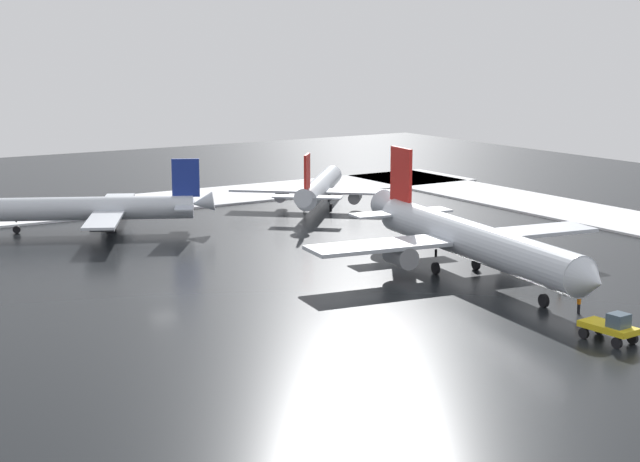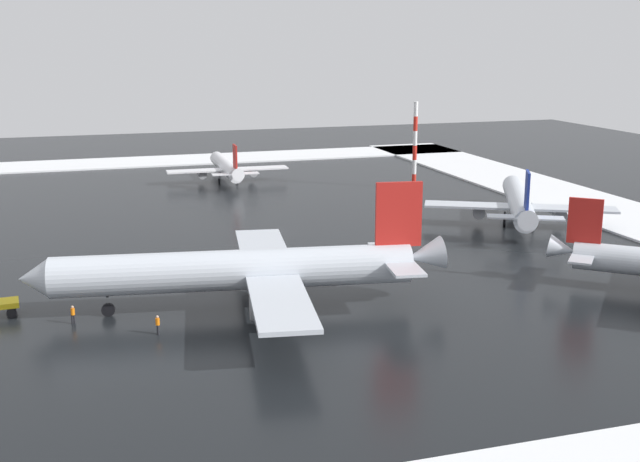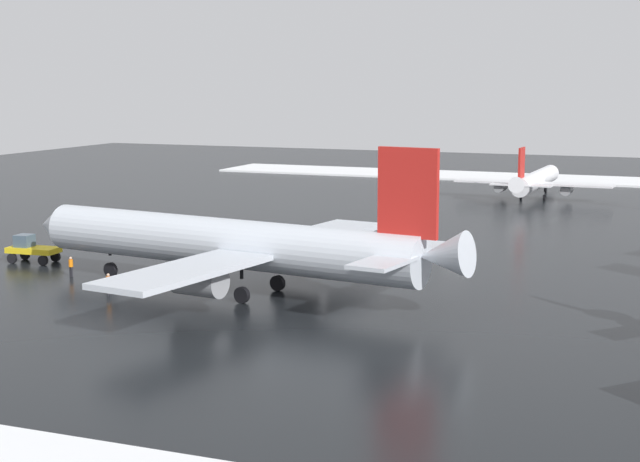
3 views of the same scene
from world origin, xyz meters
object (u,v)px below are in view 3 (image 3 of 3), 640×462
at_px(ground_crew_mid_apron, 108,283).
at_px(ground_crew_by_nose_gear, 71,265).
at_px(airplane_parked_starboard, 535,180).
at_px(airplane_distant_tail, 234,244).
at_px(pushback_tug, 31,248).

relative_size(ground_crew_mid_apron, ground_crew_by_nose_gear, 1.00).
distance_m(airplane_parked_starboard, ground_crew_by_nose_gear, 73.82).
xyz_separation_m(airplane_distant_tail, airplane_parked_starboard, (69.37, -11.41, -1.35)).
height_order(pushback_tug, ground_crew_by_nose_gear, pushback_tug).
relative_size(airplane_parked_starboard, ground_crew_mid_apron, 15.13).
bearing_deg(ground_crew_by_nose_gear, pushback_tug, 73.14).
relative_size(pushback_tug, ground_crew_by_nose_gear, 2.77).
xyz_separation_m(ground_crew_mid_apron, ground_crew_by_nose_gear, (4.88, 6.96, 0.00)).
bearing_deg(ground_crew_by_nose_gear, ground_crew_mid_apron, -112.26).
distance_m(pushback_tug, ground_crew_by_nose_gear, 8.39).
height_order(airplane_distant_tail, airplane_parked_starboard, airplane_distant_tail).
xyz_separation_m(airplane_distant_tail, ground_crew_by_nose_gear, (0.69, 15.61, -2.93)).
bearing_deg(airplane_distant_tail, airplane_parked_starboard, -90.88).
bearing_deg(pushback_tug, airplane_parked_starboard, -121.78).
bearing_deg(ground_crew_mid_apron, pushback_tug, -35.09).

